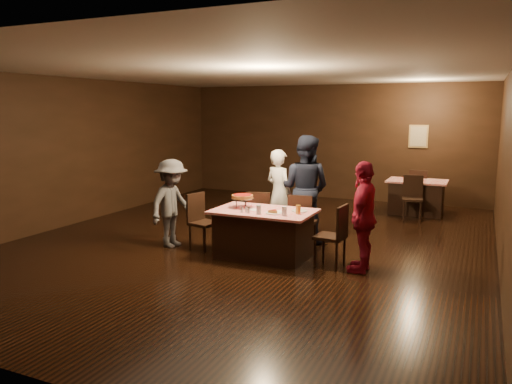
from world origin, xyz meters
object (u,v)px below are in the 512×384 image
chair_far_left (260,217)px  pizza_stand (242,197)px  back_table (416,197)px  glass_amber (298,210)px  diner_white_jacket (279,194)px  glass_front_right (284,211)px  diner_navy_hoodie (305,188)px  glass_front_left (259,210)px  main_table (264,234)px  chair_far_right (303,221)px  plate_empty (299,211)px  chair_back_near (413,198)px  chair_end_right (330,235)px  diner_grey_knit (172,203)px  diner_red_shirt (363,217)px  chair_back_far (420,189)px  chair_end_left (204,222)px

chair_far_left → pizza_stand: (0.00, -0.70, 0.48)m
back_table → glass_amber: (-1.21, -4.61, 0.46)m
diner_white_jacket → glass_front_right: 1.72m
diner_navy_hoodie → glass_front_left: bearing=85.8°
diner_navy_hoodie → glass_amber: 1.36m
main_table → chair_far_left: bearing=118.1°
chair_far_right → plate_empty: (0.15, -0.60, 0.30)m
chair_back_near → glass_front_left: (-1.76, -4.16, 0.37)m
main_table → chair_end_right: (1.10, -0.00, 0.09)m
diner_grey_knit → glass_front_left: diner_grey_knit is taller
chair_far_right → chair_back_near: same height
chair_far_right → pizza_stand: pizza_stand is taller
diner_red_shirt → glass_front_left: size_ratio=11.65×
diner_red_shirt → glass_amber: diner_red_shirt is taller
chair_back_far → diner_red_shirt: 5.21m
diner_navy_hoodie → chair_back_far: bearing=-108.5°
chair_end_left → diner_red_shirt: diner_red_shirt is taller
back_table → diner_red_shirt: diner_red_shirt is taller
chair_back_far → chair_end_right: bearing=90.7°
diner_white_jacket → diner_red_shirt: bearing=168.7°
chair_back_far → glass_front_right: size_ratio=6.79×
main_table → glass_amber: bearing=-4.8°
chair_end_left → diner_white_jacket: diner_white_jacket is taller
chair_far_right → diner_navy_hoodie: bearing=-78.1°
glass_front_left → diner_grey_knit: bearing=172.4°
main_table → glass_front_right: (0.45, -0.25, 0.46)m
glass_front_left → glass_amber: bearing=24.4°
diner_white_jacket → pizza_stand: 1.27m
back_table → chair_back_near: 0.71m
chair_end_left → glass_front_left: size_ratio=6.79×
chair_end_left → glass_amber: size_ratio=6.79×
diner_navy_hoodie → glass_amber: size_ratio=13.65×
diner_red_shirt → chair_back_near: bearing=176.6°
main_table → glass_amber: (0.60, -0.05, 0.46)m
diner_navy_hoodie → diner_grey_knit: (-1.95, -1.33, -0.20)m
diner_red_shirt → pizza_stand: (-2.00, 0.09, 0.14)m
diner_navy_hoodie → glass_front_right: diner_navy_hoodie is taller
chair_far_right → diner_white_jacket: (-0.67, 0.56, 0.34)m
chair_back_near → glass_amber: (-1.21, -3.91, 0.37)m
chair_far_right → back_table: bearing=-114.1°
main_table → diner_navy_hoodie: diner_navy_hoodie is taller
pizza_stand → chair_far_left: bearing=90.0°
back_table → diner_grey_knit: bearing=-127.2°
back_table → diner_white_jacket: bearing=-122.6°
pizza_stand → glass_front_right: size_ratio=2.71×
chair_end_right → chair_back_near: size_ratio=1.00×
diner_navy_hoodie → diner_red_shirt: 1.88m
diner_red_shirt → glass_front_right: 1.17m
back_table → diner_white_jacket: diner_white_jacket is taller
chair_end_left → chair_back_near: bearing=-24.3°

